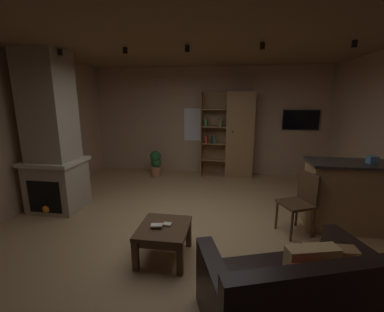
# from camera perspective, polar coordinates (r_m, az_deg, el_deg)

# --- Properties ---
(floor) EXTENTS (5.95, 6.17, 0.02)m
(floor) POSITION_cam_1_polar(r_m,az_deg,el_deg) (4.16, -0.85, -15.64)
(floor) COLOR tan
(floor) RESTS_ON ground
(wall_back) EXTENTS (6.07, 0.06, 2.72)m
(wall_back) POSITION_cam_1_polar(r_m,az_deg,el_deg) (6.77, 3.46, 7.67)
(wall_back) COLOR tan
(wall_back) RESTS_ON ground
(wall_left) EXTENTS (0.06, 6.17, 2.72)m
(wall_left) POSITION_cam_1_polar(r_m,az_deg,el_deg) (5.14, -36.24, 3.50)
(wall_left) COLOR tan
(wall_left) RESTS_ON ground
(ceiling) EXTENTS (5.95, 6.17, 0.02)m
(ceiling) POSITION_cam_1_polar(r_m,az_deg,el_deg) (3.73, -1.01, 24.54)
(ceiling) COLOR brown
(window_pane_back) EXTENTS (0.73, 0.01, 0.84)m
(window_pane_back) POSITION_cam_1_polar(r_m,az_deg,el_deg) (6.77, 1.29, 6.96)
(window_pane_back) COLOR white
(stone_fireplace) EXTENTS (0.91, 0.80, 2.72)m
(stone_fireplace) POSITION_cam_1_polar(r_m,az_deg,el_deg) (5.04, -28.54, 2.79)
(stone_fireplace) COLOR tan
(stone_fireplace) RESTS_ON ground
(bookshelf_cabinet) EXTENTS (1.29, 0.41, 2.11)m
(bookshelf_cabinet) POSITION_cam_1_polar(r_m,az_deg,el_deg) (6.51, 9.70, 4.52)
(bookshelf_cabinet) COLOR #997047
(bookshelf_cabinet) RESTS_ON ground
(kitchen_bar_counter) EXTENTS (1.50, 0.61, 1.05)m
(kitchen_bar_counter) POSITION_cam_1_polar(r_m,az_deg,el_deg) (4.64, 32.78, -7.47)
(kitchen_bar_counter) COLOR #997047
(kitchen_bar_counter) RESTS_ON ground
(tissue_box) EXTENTS (0.13, 0.13, 0.11)m
(tissue_box) POSITION_cam_1_polar(r_m,az_deg,el_deg) (4.51, 35.04, -0.67)
(tissue_box) COLOR #598CBF
(tissue_box) RESTS_ON kitchen_bar_counter
(leather_couch) EXTENTS (1.70, 1.32, 0.84)m
(leather_couch) POSITION_cam_1_polar(r_m,az_deg,el_deg) (2.67, 22.02, -26.92)
(leather_couch) COLOR black
(leather_couch) RESTS_ON ground
(coffee_table) EXTENTS (0.61, 0.67, 0.42)m
(coffee_table) POSITION_cam_1_polar(r_m,az_deg,el_deg) (3.35, -6.26, -16.49)
(coffee_table) COLOR #4C331E
(coffee_table) RESTS_ON ground
(table_book_0) EXTENTS (0.11, 0.09, 0.03)m
(table_book_0) POSITION_cam_1_polar(r_m,az_deg,el_deg) (3.32, -5.51, -14.83)
(table_book_0) COLOR beige
(table_book_0) RESTS_ON coffee_table
(table_book_1) EXTENTS (0.15, 0.11, 0.02)m
(table_book_1) POSITION_cam_1_polar(r_m,az_deg,el_deg) (3.27, -7.83, -14.94)
(table_book_1) COLOR beige
(table_book_1) RESTS_ON coffee_table
(dining_chair) EXTENTS (0.56, 0.56, 0.92)m
(dining_chair) POSITION_cam_1_polar(r_m,az_deg,el_deg) (4.12, 22.97, -8.77)
(dining_chair) COLOR #4C331E
(dining_chair) RESTS_ON ground
(potted_floor_plant) EXTENTS (0.29, 0.29, 0.66)m
(potted_floor_plant) POSITION_cam_1_polar(r_m,az_deg,el_deg) (6.60, -8.02, -1.43)
(potted_floor_plant) COLOR #B77051
(potted_floor_plant) RESTS_ON ground
(wall_mounted_tv) EXTENTS (0.85, 0.06, 0.48)m
(wall_mounted_tv) POSITION_cam_1_polar(r_m,az_deg,el_deg) (6.88, 22.92, 7.36)
(wall_mounted_tv) COLOR black
(track_light_spot_0) EXTENTS (0.07, 0.07, 0.09)m
(track_light_spot_0) POSITION_cam_1_polar(r_m,az_deg,el_deg) (4.71, -27.14, 19.78)
(track_light_spot_0) COLOR black
(track_light_spot_1) EXTENTS (0.07, 0.07, 0.09)m
(track_light_spot_1) POSITION_cam_1_polar(r_m,az_deg,el_deg) (4.24, -14.58, 21.64)
(track_light_spot_1) COLOR black
(track_light_spot_2) EXTENTS (0.07, 0.07, 0.09)m
(track_light_spot_2) POSITION_cam_1_polar(r_m,az_deg,el_deg) (3.98, -1.04, 22.64)
(track_light_spot_2) COLOR black
(track_light_spot_3) EXTENTS (0.07, 0.07, 0.09)m
(track_light_spot_3) POSITION_cam_1_polar(r_m,az_deg,el_deg) (3.90, 15.31, 22.41)
(track_light_spot_3) COLOR black
(track_light_spot_4) EXTENTS (0.07, 0.07, 0.09)m
(track_light_spot_4) POSITION_cam_1_polar(r_m,az_deg,el_deg) (4.21, 32.31, 20.22)
(track_light_spot_4) COLOR black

